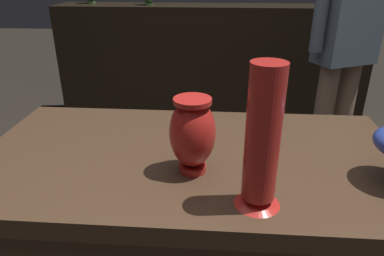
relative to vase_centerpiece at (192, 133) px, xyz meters
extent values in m
cube|color=#422D1E|center=(-0.01, 0.09, -0.13)|extent=(1.20, 0.64, 0.05)
cube|color=black|center=(-0.01, 2.29, -0.43)|extent=(2.60, 0.40, 0.95)
cube|color=black|center=(-0.01, 2.29, 0.06)|extent=(2.60, 0.40, 0.04)
cylinder|color=red|center=(0.00, 0.00, -0.10)|extent=(0.07, 0.07, 0.02)
ellipsoid|color=red|center=(0.00, 0.00, 0.00)|extent=(0.12, 0.12, 0.18)
cylinder|color=red|center=(0.00, 0.00, 0.08)|extent=(0.09, 0.09, 0.01)
cone|color=red|center=(0.15, -0.13, -0.10)|extent=(0.10, 0.10, 0.02)
cylinder|color=red|center=(0.15, -0.13, 0.06)|extent=(0.07, 0.07, 0.30)
cylinder|color=#477A38|center=(-1.05, 2.36, 0.09)|extent=(0.07, 0.07, 0.02)
cylinder|color=#477A38|center=(-0.53, 2.26, 0.09)|extent=(0.07, 0.07, 0.02)
cylinder|color=#846B56|center=(0.82, 1.26, -0.51)|extent=(0.11, 0.11, 0.79)
cylinder|color=#846B56|center=(0.68, 1.19, -0.51)|extent=(0.11, 0.11, 0.79)
cube|color=slate|center=(0.75, 1.23, 0.20)|extent=(0.37, 0.30, 0.63)
camera|label=1|loc=(0.06, -0.79, 0.38)|focal=33.23mm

